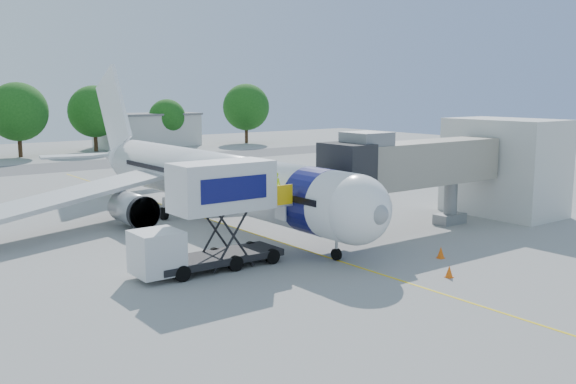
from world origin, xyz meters
TOP-DOWN VIEW (x-y plane):
  - ground at (0.00, 0.00)m, footprint 160.00×160.00m
  - guidance_line at (0.00, 0.00)m, footprint 0.15×70.00m
  - taxiway_strip at (0.00, 42.00)m, footprint 120.00×10.00m
  - aircraft at (0.00, 4.12)m, footprint 34.17×37.73m
  - jet_bridge at (7.99, -7.00)m, footprint 13.90×3.20m
  - terminal_stub at (18.50, -7.00)m, footprint 5.00×8.00m
  - catering_hiloader at (-6.27, -7.00)m, footprint 8.50×2.44m
  - ground_tug at (1.29, -15.97)m, footprint 3.66×2.32m
  - safety_cone_a at (4.81, -12.64)m, footprint 0.41×0.41m
  - safety_cone_b at (2.28, -15.27)m, footprint 0.38×0.38m
  - outbuilding_right at (22.00, 62.00)m, footprint 16.40×7.40m
  - tree_d at (0.79, 56.52)m, footprint 7.93×7.93m
  - tree_e at (11.94, 58.24)m, footprint 7.62×7.62m
  - tree_f at (24.86, 60.66)m, footprint 5.94×5.94m
  - tree_g at (38.15, 57.52)m, footprint 7.91×7.91m

SIDE VIEW (x-z plane):
  - ground at x=0.00m, z-range 0.00..0.00m
  - taxiway_strip at x=0.00m, z-range 0.00..0.01m
  - guidance_line at x=0.00m, z-range 0.00..0.01m
  - safety_cone_b at x=2.28m, z-range -0.01..0.59m
  - safety_cone_a at x=4.81m, z-range -0.01..0.64m
  - ground_tug at x=1.29m, z-range 0.03..1.40m
  - outbuilding_right at x=22.00m, z-range 0.01..5.31m
  - catering_hiloader at x=-6.27m, z-range 0.01..5.51m
  - aircraft at x=0.00m, z-range -2.73..8.62m
  - terminal_stub at x=18.50m, z-range 0.00..7.00m
  - jet_bridge at x=7.99m, z-range 1.04..7.64m
  - tree_f at x=24.86m, z-range 0.80..8.38m
  - tree_e at x=11.94m, z-range 1.04..10.76m
  - tree_g at x=38.15m, z-range 1.08..11.16m
  - tree_d at x=0.79m, z-range 1.08..11.19m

